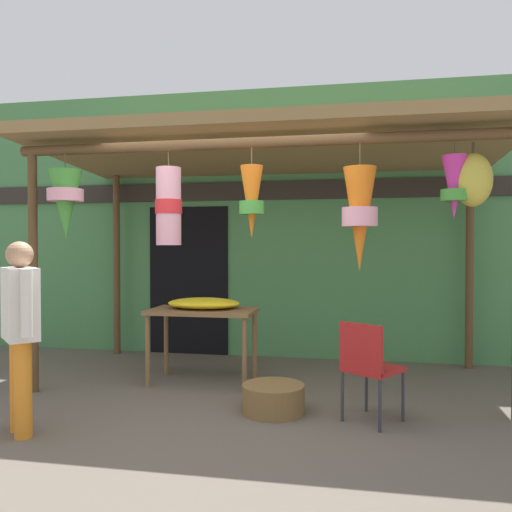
{
  "coord_description": "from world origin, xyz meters",
  "views": [
    {
      "loc": [
        1.14,
        -4.41,
        1.48
      ],
      "look_at": [
        0.08,
        1.17,
        1.36
      ],
      "focal_mm": 36.12,
      "sensor_mm": 36.0,
      "label": 1
    }
  ],
  "objects_px": {
    "display_table": "(203,319)",
    "wicker_basket_by_table": "(273,399)",
    "vendor_in_orange": "(20,322)",
    "flower_heap_on_table": "(205,303)",
    "folding_chair": "(368,363)"
  },
  "relations": [
    {
      "from": "display_table",
      "to": "wicker_basket_by_table",
      "type": "xyz_separation_m",
      "value": [
        0.9,
        -0.84,
        -0.57
      ]
    },
    {
      "from": "display_table",
      "to": "folding_chair",
      "type": "distance_m",
      "value": 1.97
    },
    {
      "from": "wicker_basket_by_table",
      "to": "folding_chair",
      "type": "bearing_deg",
      "value": -8.76
    },
    {
      "from": "flower_heap_on_table",
      "to": "folding_chair",
      "type": "height_order",
      "value": "flower_heap_on_table"
    },
    {
      "from": "flower_heap_on_table",
      "to": "wicker_basket_by_table",
      "type": "relative_size",
      "value": 1.43
    },
    {
      "from": "display_table",
      "to": "folding_chair",
      "type": "xyz_separation_m",
      "value": [
        1.71,
        -0.97,
        -0.19
      ]
    },
    {
      "from": "wicker_basket_by_table",
      "to": "flower_heap_on_table",
      "type": "bearing_deg",
      "value": 134.73
    },
    {
      "from": "display_table",
      "to": "flower_heap_on_table",
      "type": "height_order",
      "value": "flower_heap_on_table"
    },
    {
      "from": "flower_heap_on_table",
      "to": "folding_chair",
      "type": "relative_size",
      "value": 0.94
    },
    {
      "from": "wicker_basket_by_table",
      "to": "vendor_in_orange",
      "type": "relative_size",
      "value": 0.37
    },
    {
      "from": "vendor_in_orange",
      "to": "folding_chair",
      "type": "bearing_deg",
      "value": 15.81
    },
    {
      "from": "wicker_basket_by_table",
      "to": "vendor_in_orange",
      "type": "bearing_deg",
      "value": -154.64
    },
    {
      "from": "folding_chair",
      "to": "wicker_basket_by_table",
      "type": "relative_size",
      "value": 1.52
    },
    {
      "from": "display_table",
      "to": "flower_heap_on_table",
      "type": "distance_m",
      "value": 0.17
    },
    {
      "from": "flower_heap_on_table",
      "to": "wicker_basket_by_table",
      "type": "xyz_separation_m",
      "value": [
        0.89,
        -0.9,
        -0.72
      ]
    }
  ]
}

